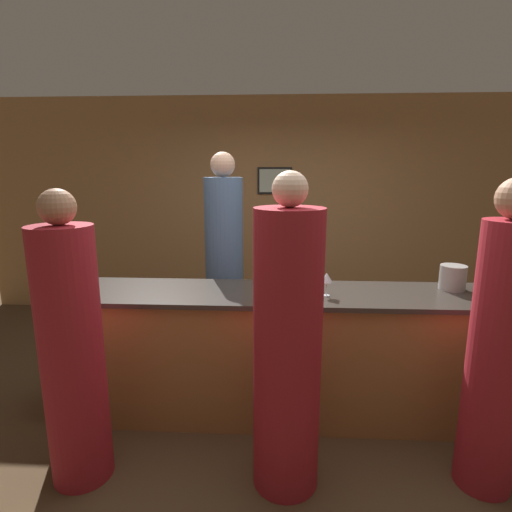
{
  "coord_description": "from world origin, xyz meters",
  "views": [
    {
      "loc": [
        -0.06,
        -2.85,
        1.87
      ],
      "look_at": [
        -0.22,
        0.1,
        1.24
      ],
      "focal_mm": 28.0,
      "sensor_mm": 36.0,
      "label": 1
    }
  ],
  "objects_px": {
    "guest_2": "(287,350)",
    "ice_bucket": "(453,277)",
    "bartender": "(225,270)",
    "guest_1": "(72,353)",
    "guest_0": "(498,351)",
    "wine_bottle_0": "(72,283)"
  },
  "relations": [
    {
      "from": "bartender",
      "to": "wine_bottle_0",
      "type": "height_order",
      "value": "bartender"
    },
    {
      "from": "guest_2",
      "to": "wine_bottle_0",
      "type": "relative_size",
      "value": 6.77
    },
    {
      "from": "guest_0",
      "to": "wine_bottle_0",
      "type": "xyz_separation_m",
      "value": [
        -2.7,
        0.45,
        0.23
      ]
    },
    {
      "from": "guest_1",
      "to": "guest_0",
      "type": "bearing_deg",
      "value": 1.4
    },
    {
      "from": "ice_bucket",
      "to": "bartender",
      "type": "bearing_deg",
      "value": 160.19
    },
    {
      "from": "guest_0",
      "to": "wine_bottle_0",
      "type": "distance_m",
      "value": 2.75
    },
    {
      "from": "bartender",
      "to": "guest_2",
      "type": "xyz_separation_m",
      "value": [
        0.56,
        -1.51,
        -0.09
      ]
    },
    {
      "from": "guest_0",
      "to": "guest_1",
      "type": "height_order",
      "value": "guest_0"
    },
    {
      "from": "guest_1",
      "to": "wine_bottle_0",
      "type": "bearing_deg",
      "value": 114.77
    },
    {
      "from": "guest_0",
      "to": "ice_bucket",
      "type": "height_order",
      "value": "guest_0"
    },
    {
      "from": "bartender",
      "to": "guest_1",
      "type": "relative_size",
      "value": 1.15
    },
    {
      "from": "wine_bottle_0",
      "to": "guest_2",
      "type": "bearing_deg",
      "value": -18.39
    },
    {
      "from": "bartender",
      "to": "wine_bottle_0",
      "type": "distance_m",
      "value": 1.39
    },
    {
      "from": "guest_2",
      "to": "ice_bucket",
      "type": "xyz_separation_m",
      "value": [
        1.27,
        0.86,
        0.22
      ]
    },
    {
      "from": "guest_1",
      "to": "guest_2",
      "type": "distance_m",
      "value": 1.26
    },
    {
      "from": "guest_2",
      "to": "bartender",
      "type": "bearing_deg",
      "value": 110.2
    },
    {
      "from": "guest_2",
      "to": "wine_bottle_0",
      "type": "xyz_separation_m",
      "value": [
        -1.5,
        0.5,
        0.23
      ]
    },
    {
      "from": "guest_2",
      "to": "guest_0",
      "type": "bearing_deg",
      "value": 2.13
    },
    {
      "from": "guest_0",
      "to": "ice_bucket",
      "type": "relative_size",
      "value": 9.67
    },
    {
      "from": "guest_0",
      "to": "guest_2",
      "type": "height_order",
      "value": "guest_2"
    },
    {
      "from": "bartender",
      "to": "wine_bottle_0",
      "type": "xyz_separation_m",
      "value": [
        -0.94,
        -1.02,
        0.15
      ]
    },
    {
      "from": "ice_bucket",
      "to": "guest_0",
      "type": "bearing_deg",
      "value": -94.6
    }
  ]
}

